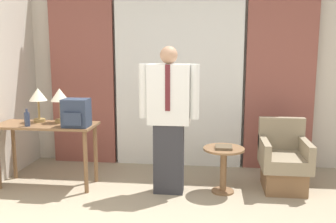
# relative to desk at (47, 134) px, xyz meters

# --- Properties ---
(wall_back) EXTENTS (10.00, 0.06, 2.70)m
(wall_back) POSITION_rel_desk_xyz_m (1.55, 1.16, 0.69)
(wall_back) COLOR beige
(wall_back) RESTS_ON ground_plane
(curtain_sheer_center) EXTENTS (1.83, 0.06, 2.58)m
(curtain_sheer_center) POSITION_rel_desk_xyz_m (1.55, 1.03, 0.63)
(curtain_sheer_center) COLOR white
(curtain_sheer_center) RESTS_ON ground_plane
(curtain_drape_left) EXTENTS (0.95, 0.06, 2.58)m
(curtain_drape_left) POSITION_rel_desk_xyz_m (0.12, 1.03, 0.63)
(curtain_drape_left) COLOR brown
(curtain_drape_left) RESTS_ON ground_plane
(curtain_drape_right) EXTENTS (0.95, 0.06, 2.58)m
(curtain_drape_right) POSITION_rel_desk_xyz_m (2.98, 1.03, 0.63)
(curtain_drape_right) COLOR brown
(curtain_drape_right) RESTS_ON ground_plane
(desk) EXTENTS (1.23, 0.50, 0.79)m
(desk) POSITION_rel_desk_xyz_m (0.00, 0.00, 0.00)
(desk) COLOR brown
(desk) RESTS_ON ground_plane
(table_lamp_left) EXTENTS (0.22, 0.22, 0.43)m
(table_lamp_left) POSITION_rel_desk_xyz_m (-0.14, 0.12, 0.45)
(table_lamp_left) COLOR #9E7F47
(table_lamp_left) RESTS_ON desk
(table_lamp_right) EXTENTS (0.22, 0.22, 0.43)m
(table_lamp_right) POSITION_rel_desk_xyz_m (0.14, 0.12, 0.45)
(table_lamp_right) COLOR #9E7F47
(table_lamp_right) RESTS_ON desk
(bottle_near_edge) EXTENTS (0.07, 0.07, 0.22)m
(bottle_near_edge) POSITION_rel_desk_xyz_m (-0.16, -0.15, 0.22)
(bottle_near_edge) COLOR #2D3851
(bottle_near_edge) RESTS_ON desk
(backpack) EXTENTS (0.30, 0.26, 0.34)m
(backpack) POSITION_rel_desk_xyz_m (0.43, -0.11, 0.30)
(backpack) COLOR #2D384C
(backpack) RESTS_ON desk
(person) EXTENTS (0.70, 0.23, 1.75)m
(person) POSITION_rel_desk_xyz_m (1.54, -0.05, 0.28)
(person) COLOR #2D2D33
(person) RESTS_ON ground_plane
(armchair) EXTENTS (0.57, 0.65, 0.85)m
(armchair) POSITION_rel_desk_xyz_m (2.93, 0.23, -0.34)
(armchair) COLOR brown
(armchair) RESTS_ON ground_plane
(side_table) EXTENTS (0.49, 0.49, 0.55)m
(side_table) POSITION_rel_desk_xyz_m (2.19, 0.02, -0.29)
(side_table) COLOR brown
(side_table) RESTS_ON ground_plane
(book) EXTENTS (0.20, 0.20, 0.03)m
(book) POSITION_rel_desk_xyz_m (2.19, -0.01, -0.10)
(book) COLOR brown
(book) RESTS_ON side_table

